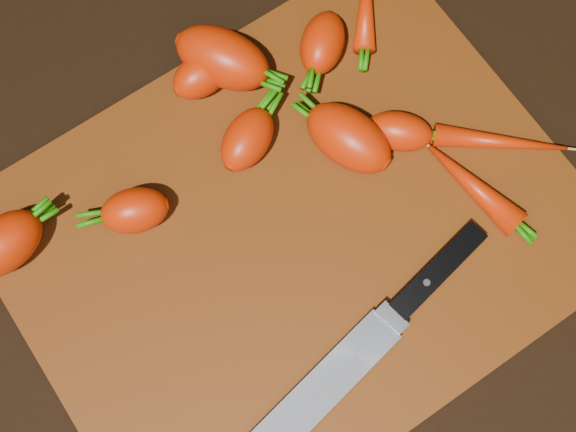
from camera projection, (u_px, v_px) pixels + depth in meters
ground at (294, 236)px, 0.74m from camera, size 2.00×2.00×0.01m
cutting_board at (294, 232)px, 0.73m from camera, size 0.50×0.40×0.01m
carrot_0 at (5, 244)px, 0.70m from camera, size 0.08×0.06×0.05m
carrot_1 at (135, 210)px, 0.71m from camera, size 0.07×0.06×0.04m
carrot_2 at (223, 58)px, 0.75m from camera, size 0.09×0.11×0.05m
carrot_3 at (348, 138)px, 0.73m from camera, size 0.08×0.10×0.05m
carrot_4 at (322, 43)px, 0.76m from camera, size 0.08×0.07×0.04m
carrot_5 at (202, 74)px, 0.75m from camera, size 0.06×0.05×0.04m
carrot_6 at (399, 131)px, 0.74m from camera, size 0.07×0.07×0.04m
carrot_7 at (366, 2)px, 0.78m from camera, size 0.08×0.10×0.02m
carrot_8 at (501, 142)px, 0.74m from camera, size 0.11×0.10×0.02m
carrot_9 at (472, 186)px, 0.72m from camera, size 0.05×0.11×0.03m
carrot_10 at (247, 139)px, 0.73m from camera, size 0.08×0.07×0.04m
knife at (326, 385)px, 0.68m from camera, size 0.31×0.08×0.02m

